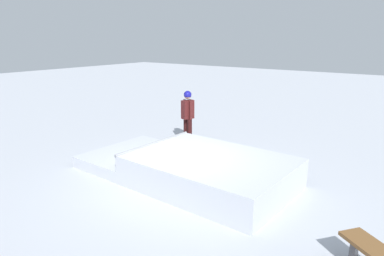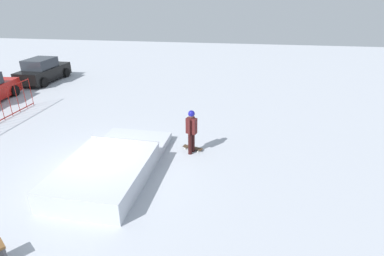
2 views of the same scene
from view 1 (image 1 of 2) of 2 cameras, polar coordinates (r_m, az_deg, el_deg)
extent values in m
plane|color=#B2B7C1|center=(8.34, -2.74, -9.10)|extent=(60.00, 60.00, 0.00)
cube|color=silver|center=(8.08, 3.13, -7.24)|extent=(3.68, 2.71, 0.70)
cube|color=silver|center=(9.84, -9.89, -4.59)|extent=(1.88, 2.66, 0.30)
cylinder|color=gray|center=(9.05, -6.21, -2.51)|extent=(0.16, 2.60, 0.08)
cylinder|color=black|center=(11.22, -0.38, -0.56)|extent=(0.15, 0.15, 0.82)
cylinder|color=black|center=(11.40, -1.02, -0.32)|extent=(0.15, 0.15, 0.82)
cube|color=#4C1919|center=(11.15, -0.72, 3.08)|extent=(0.33, 0.43, 0.60)
cylinder|color=#4C1919|center=(11.01, -0.20, 2.93)|extent=(0.09, 0.09, 0.60)
cylinder|color=#4C1919|center=(11.29, -1.23, 3.23)|extent=(0.09, 0.09, 0.60)
sphere|color=tan|center=(11.06, -0.73, 5.37)|extent=(0.22, 0.22, 0.22)
sphere|color=navy|center=(11.06, -0.73, 5.52)|extent=(0.25, 0.25, 0.25)
cube|color=#3F2D1E|center=(11.56, -1.71, -1.81)|extent=(0.43, 0.82, 0.02)
cylinder|color=silver|center=(11.33, -2.55, -2.44)|extent=(0.05, 0.06, 0.06)
cylinder|color=silver|center=(11.52, -3.19, -2.16)|extent=(0.05, 0.06, 0.06)
cylinder|color=silver|center=(11.64, -0.25, -1.96)|extent=(0.05, 0.06, 0.06)
cylinder|color=silver|center=(11.82, -0.91, -1.70)|extent=(0.05, 0.06, 0.06)
cube|color=#4C4C51|center=(6.15, 25.18, -17.73)|extent=(0.08, 0.36, 0.42)
camera|label=2|loc=(11.23, 59.31, 19.47)|focal=28.64mm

